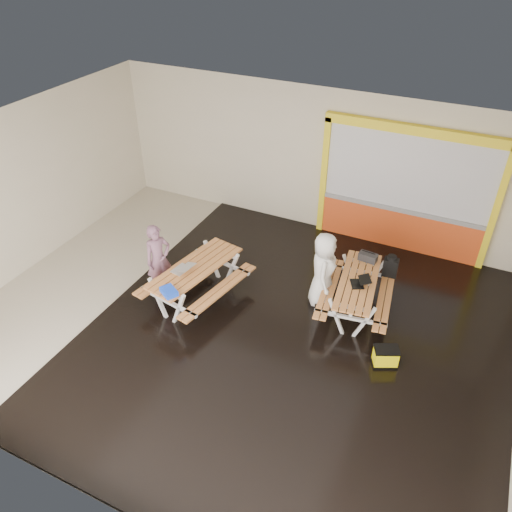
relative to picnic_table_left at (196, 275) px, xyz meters
The scene contains 14 objects.
room 1.53m from the picnic_table_left, 14.02° to the right, with size 10.02×8.02×3.52m.
deck 2.37m from the picnic_table_left, ahead, with size 7.50×7.98×0.05m, color black.
kiosk 4.95m from the picnic_table_left, 48.79° to the left, with size 3.88×0.16×3.00m.
picnic_table_left is the anchor object (origin of this frame).
picnic_table_right 3.18m from the picnic_table_left, 19.01° to the left, with size 1.57×2.11×0.78m.
person_left 0.81m from the picnic_table_left, 169.73° to the right, with size 0.55×0.36×1.52m, color #785065.
person_right 2.52m from the picnic_table_left, 23.53° to the left, with size 0.79×0.52×1.62m, color white.
laptop_left 0.36m from the picnic_table_left, 122.90° to the right, with size 0.45×0.42×0.17m.
laptop_right 3.20m from the picnic_table_left, 16.85° to the left, with size 0.46×0.44×0.15m.
blue_pouch 0.95m from the picnic_table_left, 89.57° to the right, with size 0.33×0.23×0.10m, color blue.
toolbox 3.47m from the picnic_table_left, 30.45° to the left, with size 0.38×0.22×0.21m.
backpack 3.91m from the picnic_table_left, 28.34° to the left, with size 0.30×0.20×0.48m.
dark_case 2.67m from the picnic_table_left, 17.92° to the left, with size 0.39×0.29×0.14m, color black.
fluke_bag 3.92m from the picnic_table_left, ahead, with size 0.50×0.43×0.37m.
Camera 1 is at (3.49, -6.40, 6.66)m, focal length 35.21 mm.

